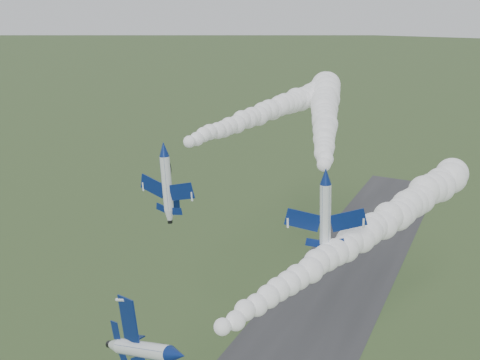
# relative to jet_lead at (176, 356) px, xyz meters

# --- Properties ---
(jet_lead) EXTENTS (6.62, 13.53, 10.58)m
(jet_lead) POSITION_rel_jet_lead_xyz_m (0.00, 0.00, 0.00)
(jet_lead) COLOR white
(smoke_trail_jet_lead) EXTENTS (20.13, 53.99, 5.07)m
(smoke_trail_jet_lead) POSITION_rel_jet_lead_xyz_m (9.87, 29.33, 2.30)
(smoke_trail_jet_lead) COLOR white
(jet_pair_left) EXTENTS (10.16, 12.02, 2.99)m
(jet_pair_left) POSITION_rel_jet_lead_xyz_m (-17.45, 24.33, 11.68)
(jet_pair_left) COLOR white
(smoke_trail_jet_pair_left) EXTENTS (13.15, 53.32, 4.95)m
(smoke_trail_jet_pair_left) POSITION_rel_jet_lead_xyz_m (-13.93, 53.61, 12.23)
(smoke_trail_jet_pair_left) COLOR white
(jet_pair_right) EXTENTS (9.79, 11.28, 2.89)m
(jet_pair_right) POSITION_rel_jet_lead_xyz_m (6.24, 23.25, 11.55)
(jet_pair_right) COLOR white
(smoke_trail_jet_pair_right) EXTENTS (26.26, 58.13, 5.97)m
(smoke_trail_jet_pair_right) POSITION_rel_jet_lead_xyz_m (-3.82, 53.73, 12.50)
(smoke_trail_jet_pair_right) COLOR white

